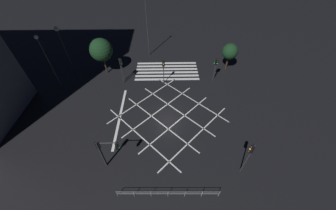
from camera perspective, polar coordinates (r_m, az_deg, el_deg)
ground_plane at (r=23.70m, az=0.00°, el=-3.30°), size 200.00×200.00×0.00m
road_markings at (r=28.25m, az=-1.03°, el=6.31°), size 15.07×19.82×0.01m
traffic_light_median_south at (r=26.75m, az=-1.38°, el=11.37°), size 0.36×0.39×3.99m
traffic_light_se_main at (r=27.62m, az=-14.08°, el=11.42°), size 0.39×0.36×4.14m
traffic_light_ne_main at (r=18.23m, az=-17.18°, el=-12.62°), size 1.94×0.36×3.99m
traffic_light_nw_main at (r=18.20m, az=23.46°, el=-13.56°), size 0.39×0.36×4.56m
traffic_light_ne_cross at (r=18.50m, az=-20.10°, el=-12.59°), size 0.36×0.39×4.05m
traffic_light_sw_main at (r=28.52m, az=14.17°, el=11.79°), size 0.39×0.36×3.68m
traffic_light_se_cross at (r=28.30m, az=-14.01°, el=11.54°), size 0.36×0.39×3.69m
traffic_light_sw_cross at (r=28.58m, az=14.63°, el=11.85°), size 0.36×0.39×3.73m
street_lamp_east at (r=28.84m, az=-33.28°, el=12.57°), size 0.47×0.47×8.07m
street_lamp_west at (r=31.16m, az=-29.98°, el=17.19°), size 0.63×0.63×7.56m
street_lamp_far at (r=32.82m, az=-6.52°, el=24.41°), size 0.41×0.41×10.11m
street_tree_near at (r=31.41m, az=18.34°, el=15.20°), size 2.43×2.43×4.35m
street_tree_far at (r=30.14m, az=-19.71°, el=15.50°), size 3.34×3.34×5.68m
pedestrian_railing at (r=18.13m, az=-0.00°, el=-25.33°), size 9.05×0.21×1.05m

